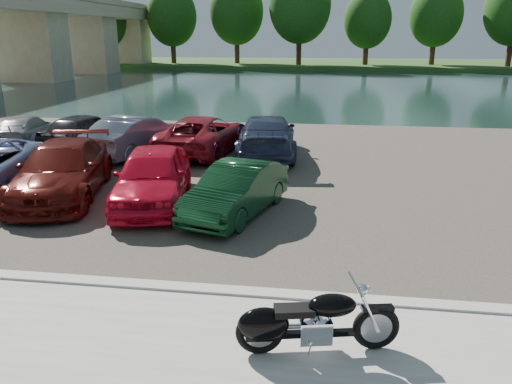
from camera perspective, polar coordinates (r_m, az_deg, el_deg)
ground at (r=7.26m, az=-2.67°, el=-19.71°), size 200.00×200.00×0.00m
kerb at (r=8.88m, az=-0.24°, el=-11.62°), size 60.00×0.30×0.14m
parking_lot at (r=17.28m, az=4.09°, el=2.76°), size 60.00×18.00×0.04m
river at (r=45.90m, az=6.79°, el=11.83°), size 120.00×40.00×0.00m
far_bank at (r=77.80m, az=7.48°, el=14.27°), size 120.00×24.00×0.60m
bridge at (r=55.06m, az=-25.03°, el=17.07°), size 7.00×56.00×8.55m
far_trees at (r=71.61m, az=11.33°, el=19.60°), size 70.25×10.68×12.52m
motorcycle at (r=7.22m, az=5.39°, el=-14.63°), size 2.30×0.87×1.05m
car_3 at (r=14.97m, az=-21.24°, el=2.33°), size 3.26×5.50×1.49m
car_4 at (r=13.58m, az=-11.72°, el=1.80°), size 2.66×4.78×1.54m
car_5 at (r=12.53m, az=-2.23°, el=0.23°), size 2.37×4.11×1.28m
car_7 at (r=22.61m, az=-24.93°, el=6.37°), size 2.70×4.65×1.27m
car_8 at (r=21.04m, az=-19.07°, el=6.60°), size 2.18×4.47×1.47m
car_9 at (r=19.51m, az=-13.45°, el=6.34°), size 2.80×4.81×1.50m
car_10 at (r=19.35m, az=-6.15°, el=6.54°), size 2.87×5.40×1.44m
car_11 at (r=18.80m, az=1.20°, el=6.46°), size 2.72×5.50×1.54m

